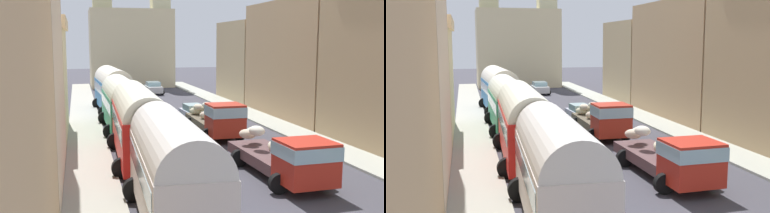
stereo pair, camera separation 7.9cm
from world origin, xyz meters
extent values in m
plane|color=#403E47|center=(0.00, 27.00, 0.00)|extent=(154.00, 154.00, 0.00)
cube|color=#AAA798|center=(-7.25, 27.00, 0.07)|extent=(2.50, 70.00, 0.14)
cube|color=#A9AB9D|center=(7.25, 27.00, 0.07)|extent=(2.50, 70.00, 0.14)
cube|color=beige|center=(-10.54, 23.48, 3.65)|extent=(4.09, 9.58, 7.30)
cube|color=beige|center=(-10.54, 23.48, 7.68)|extent=(4.50, 9.58, 0.76)
cube|color=tan|center=(10.69, 26.91, 4.97)|extent=(4.38, 13.83, 9.93)
cube|color=tan|center=(11.38, 38.81, 4.34)|extent=(5.77, 9.46, 8.68)
cube|color=beige|center=(0.00, 58.49, 5.53)|extent=(11.67, 7.99, 11.05)
cube|color=#C8C28F|center=(-4.08, 56.49, 8.64)|extent=(2.57, 2.57, 17.28)
cube|color=beige|center=(4.08, 56.49, 8.64)|extent=(2.57, 2.57, 17.28)
cube|color=silver|center=(-4.60, 6.50, 1.64)|extent=(2.69, 8.46, 2.29)
cylinder|color=silver|center=(-4.60, 6.50, 2.79)|extent=(2.64, 8.29, 2.32)
cube|color=#99B7C6|center=(-4.60, 6.50, 2.15)|extent=(2.71, 7.79, 0.73)
cylinder|color=black|center=(-5.62, 9.14, 0.50)|extent=(1.00, 0.35, 1.00)
cylinder|color=black|center=(-3.38, 9.05, 0.50)|extent=(1.00, 0.35, 1.00)
cube|color=red|center=(-4.60, 15.50, 1.71)|extent=(2.66, 9.86, 2.42)
cylinder|color=silver|center=(-4.60, 15.50, 2.92)|extent=(2.60, 9.66, 2.34)
cube|color=#99B7C6|center=(-4.60, 15.50, 2.24)|extent=(2.68, 9.08, 0.77)
cylinder|color=black|center=(-5.65, 18.57, 0.50)|extent=(1.00, 0.35, 1.00)
cylinder|color=black|center=(-3.38, 18.50, 0.50)|extent=(1.00, 0.35, 1.00)
cylinder|color=black|center=(-5.82, 12.50, 0.50)|extent=(1.00, 0.35, 1.00)
cylinder|color=black|center=(-3.55, 12.43, 0.50)|extent=(1.00, 0.35, 1.00)
cube|color=#2B9869|center=(-4.60, 24.50, 1.61)|extent=(2.50, 9.02, 2.22)
cylinder|color=silver|center=(-4.60, 24.50, 2.72)|extent=(2.45, 8.84, 2.34)
cube|color=#99B7C6|center=(-4.60, 24.50, 2.10)|extent=(2.54, 8.30, 0.71)
cylinder|color=black|center=(-5.77, 27.27, 0.50)|extent=(1.00, 0.35, 1.00)
cylinder|color=black|center=(-3.50, 27.30, 0.50)|extent=(1.00, 0.35, 1.00)
cylinder|color=black|center=(-5.70, 21.70, 0.50)|extent=(1.00, 0.35, 1.00)
cylinder|color=black|center=(-3.43, 21.73, 0.50)|extent=(1.00, 0.35, 1.00)
cube|color=teal|center=(-4.60, 33.50, 1.72)|extent=(2.93, 9.60, 2.43)
cylinder|color=silver|center=(-4.60, 33.50, 2.93)|extent=(2.87, 9.41, 2.42)
cube|color=#99B7C6|center=(-4.60, 33.50, 2.25)|extent=(2.94, 8.85, 0.78)
cylinder|color=black|center=(-5.91, 36.38, 0.50)|extent=(1.00, 0.35, 1.00)
cylinder|color=black|center=(-3.57, 36.50, 0.50)|extent=(1.00, 0.35, 1.00)
cylinder|color=black|center=(-5.63, 30.50, 0.50)|extent=(1.00, 0.35, 1.00)
cylinder|color=black|center=(-3.29, 30.62, 0.50)|extent=(1.00, 0.35, 1.00)
cube|color=red|center=(1.62, 8.36, 1.38)|extent=(2.30, 2.17, 1.86)
cube|color=#99B7C6|center=(1.62, 8.36, 1.90)|extent=(2.34, 2.26, 0.60)
cube|color=brown|center=(1.49, 12.12, 0.73)|extent=(2.42, 5.50, 0.55)
ellipsoid|color=beige|center=(1.89, 10.72, 1.22)|extent=(0.75, 0.95, 0.44)
ellipsoid|color=beige|center=(1.93, 11.47, 1.28)|extent=(0.99, 0.93, 0.57)
ellipsoid|color=silver|center=(1.90, 12.15, 1.25)|extent=(0.75, 0.91, 0.49)
ellipsoid|color=beige|center=(0.96, 13.55, 1.62)|extent=(1.16, 1.13, 0.52)
ellipsoid|color=beige|center=(1.16, 10.51, 1.59)|extent=(0.79, 0.91, 0.49)
ellipsoid|color=beige|center=(1.41, 13.96, 1.63)|extent=(1.12, 1.17, 0.52)
ellipsoid|color=silver|center=(1.08, 12.54, 1.98)|extent=(0.97, 1.12, 0.52)
cylinder|color=black|center=(2.72, 8.67, 0.45)|extent=(0.90, 0.32, 0.90)
cylinder|color=black|center=(0.50, 8.59, 0.45)|extent=(0.90, 0.32, 0.90)
cylinder|color=black|center=(2.56, 13.18, 0.45)|extent=(0.90, 0.32, 0.90)
cylinder|color=black|center=(0.34, 13.10, 0.45)|extent=(0.90, 0.32, 0.90)
cube|color=#B42B1B|center=(1.46, 18.83, 1.48)|extent=(2.21, 2.07, 2.06)
cube|color=#99B7C6|center=(1.46, 18.83, 2.06)|extent=(2.26, 2.15, 0.66)
cube|color=brown|center=(1.46, 22.59, 0.73)|extent=(2.22, 5.45, 0.55)
ellipsoid|color=beige|center=(1.32, 21.75, 1.29)|extent=(0.74, 0.57, 0.59)
ellipsoid|color=beige|center=(1.00, 22.16, 1.27)|extent=(0.87, 0.94, 0.54)
ellipsoid|color=beige|center=(0.91, 24.25, 1.28)|extent=(1.11, 0.97, 0.56)
ellipsoid|color=beige|center=(1.03, 23.98, 1.60)|extent=(0.89, 1.03, 0.50)
ellipsoid|color=beige|center=(1.99, 23.19, 1.55)|extent=(1.19, 1.10, 0.46)
ellipsoid|color=beige|center=(1.38, 23.97, 1.53)|extent=(0.81, 0.96, 0.44)
ellipsoid|color=silver|center=(1.51, 23.14, 1.86)|extent=(1.04, 1.04, 0.45)
cylinder|color=black|center=(2.57, 19.12, 0.45)|extent=(0.90, 0.31, 0.90)
cylinder|color=black|center=(0.36, 19.11, 0.45)|extent=(0.90, 0.31, 0.90)
cylinder|color=black|center=(2.56, 23.62, 0.45)|extent=(0.90, 0.31, 0.90)
cylinder|color=black|center=(0.35, 23.62, 0.45)|extent=(0.90, 0.31, 0.90)
cube|color=silver|center=(1.34, 26.64, 0.61)|extent=(1.69, 3.76, 0.67)
cube|color=#9FC2C1|center=(1.34, 26.64, 1.20)|extent=(1.42, 1.98, 0.52)
cylinder|color=black|center=(2.15, 25.54, 0.30)|extent=(0.60, 0.21, 0.60)
cylinder|color=black|center=(0.65, 25.46, 0.30)|extent=(0.60, 0.21, 0.60)
cylinder|color=black|center=(2.04, 27.82, 0.30)|extent=(0.60, 0.21, 0.60)
cylinder|color=black|center=(0.53, 27.74, 0.30)|extent=(0.60, 0.21, 0.60)
cube|color=silver|center=(1.43, 47.26, 0.65)|extent=(1.80, 4.19, 0.76)
cube|color=#95BFC8|center=(1.43, 47.26, 1.29)|extent=(1.57, 2.19, 0.51)
cylinder|color=black|center=(2.32, 45.98, 0.30)|extent=(0.60, 0.21, 0.60)
cylinder|color=black|center=(0.56, 45.96, 0.30)|extent=(0.60, 0.21, 0.60)
cylinder|color=black|center=(2.30, 48.57, 0.30)|extent=(0.60, 0.21, 0.60)
cylinder|color=black|center=(0.53, 48.55, 0.30)|extent=(0.60, 0.21, 0.60)
cube|color=black|center=(-1.97, 17.93, 0.69)|extent=(1.76, 3.88, 0.84)
cube|color=#92C1C2|center=(-1.97, 17.93, 1.35)|extent=(1.47, 2.05, 0.47)
cylinder|color=black|center=(-2.66, 19.15, 0.30)|extent=(0.60, 0.21, 0.60)
cylinder|color=black|center=(-1.13, 19.06, 0.30)|extent=(0.60, 0.21, 0.60)
cylinder|color=black|center=(-2.81, 16.80, 0.30)|extent=(0.60, 0.21, 0.60)
cylinder|color=black|center=(-1.27, 16.71, 0.30)|extent=(0.60, 0.21, 0.60)
cube|color=#272629|center=(-1.50, 33.63, 0.62)|extent=(1.92, 4.36, 0.70)
cube|color=#8DBEC9|center=(-1.50, 33.63, 1.21)|extent=(1.62, 2.29, 0.48)
cylinder|color=black|center=(-2.42, 34.93, 0.30)|extent=(0.60, 0.21, 0.60)
cylinder|color=black|center=(-0.69, 35.00, 0.30)|extent=(0.60, 0.21, 0.60)
cylinder|color=black|center=(-2.31, 32.27, 0.30)|extent=(0.60, 0.21, 0.60)
cylinder|color=black|center=(-0.57, 32.34, 0.30)|extent=(0.60, 0.21, 0.60)
camera|label=1|loc=(-7.74, -8.79, 6.49)|focal=42.57mm
camera|label=2|loc=(-7.66, -8.80, 6.49)|focal=42.57mm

